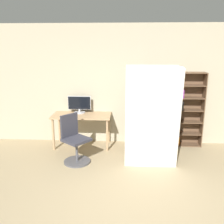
# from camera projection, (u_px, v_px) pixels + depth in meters

# --- Properties ---
(ground_plane) EXTENTS (16.00, 16.00, 0.00)m
(ground_plane) POSITION_uv_depth(u_px,v_px,m) (129.00, 216.00, 3.34)
(ground_plane) COLOR #9E8966
(wall_back) EXTENTS (8.00, 0.06, 2.70)m
(wall_back) POSITION_uv_depth(u_px,v_px,m) (129.00, 85.00, 5.67)
(wall_back) COLOR tan
(wall_back) RESTS_ON ground
(desk) EXTENTS (1.30, 0.63, 0.74)m
(desk) POSITION_uv_depth(u_px,v_px,m) (82.00, 119.00, 5.57)
(desk) COLOR tan
(desk) RESTS_ON ground
(monitor) EXTENTS (0.52, 0.26, 0.39)m
(monitor) POSITION_uv_depth(u_px,v_px,m) (79.00, 104.00, 5.66)
(monitor) COLOR #B7B7BC
(monitor) RESTS_ON desk
(office_chair) EXTENTS (0.62, 0.62, 0.94)m
(office_chair) POSITION_uv_depth(u_px,v_px,m) (75.00, 143.00, 4.85)
(office_chair) COLOR #4C4C51
(office_chair) RESTS_ON ground
(bookshelf) EXTENTS (0.82, 0.28, 1.67)m
(bookshelf) POSITION_uv_depth(u_px,v_px,m) (180.00, 110.00, 5.60)
(bookshelf) COLOR brown
(bookshelf) RESTS_ON ground
(mattress_near) EXTENTS (0.97, 0.38, 1.88)m
(mattress_near) POSITION_uv_depth(u_px,v_px,m) (152.00, 119.00, 4.51)
(mattress_near) COLOR silver
(mattress_near) RESTS_ON ground
(mattress_far) EXTENTS (0.97, 0.35, 1.88)m
(mattress_far) POSITION_uv_depth(u_px,v_px,m) (151.00, 114.00, 4.86)
(mattress_far) COLOR silver
(mattress_far) RESTS_ON ground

